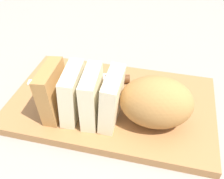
% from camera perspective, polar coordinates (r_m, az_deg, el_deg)
% --- Properties ---
extents(ground_plane, '(3.00, 3.00, 0.00)m').
position_cam_1_polar(ground_plane, '(0.59, 0.00, -3.64)').
color(ground_plane, gray).
extents(cutting_board, '(0.45, 0.29, 0.02)m').
position_cam_1_polar(cutting_board, '(0.58, 0.00, -2.98)').
color(cutting_board, '#9E6B3D').
rests_on(cutting_board, ground_plane).
extents(bread_loaf, '(0.29, 0.10, 0.11)m').
position_cam_1_polar(bread_loaf, '(0.50, 2.23, -2.08)').
color(bread_loaf, '#A8753D').
rests_on(bread_loaf, cutting_board).
extents(bread_knife, '(0.24, 0.07, 0.02)m').
position_cam_1_polar(bread_knife, '(0.62, -2.16, 2.16)').
color(bread_knife, silver).
rests_on(bread_knife, cutting_board).
extents(crumb_near_knife, '(0.01, 0.01, 0.01)m').
position_cam_1_polar(crumb_near_knife, '(0.59, -6.73, -1.28)').
color(crumb_near_knife, tan).
rests_on(crumb_near_knife, cutting_board).
extents(crumb_near_loaf, '(0.01, 0.01, 0.01)m').
position_cam_1_polar(crumb_near_loaf, '(0.55, 2.98, -4.96)').
color(crumb_near_loaf, tan).
rests_on(crumb_near_loaf, cutting_board).
extents(crumb_stray_left, '(0.00, 0.00, 0.00)m').
position_cam_1_polar(crumb_stray_left, '(0.56, -0.52, -3.53)').
color(crumb_stray_left, tan).
rests_on(crumb_stray_left, cutting_board).
extents(crumb_stray_right, '(0.01, 0.01, 0.01)m').
position_cam_1_polar(crumb_stray_right, '(0.59, 2.09, -1.15)').
color(crumb_stray_right, tan).
rests_on(crumb_stray_right, cutting_board).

